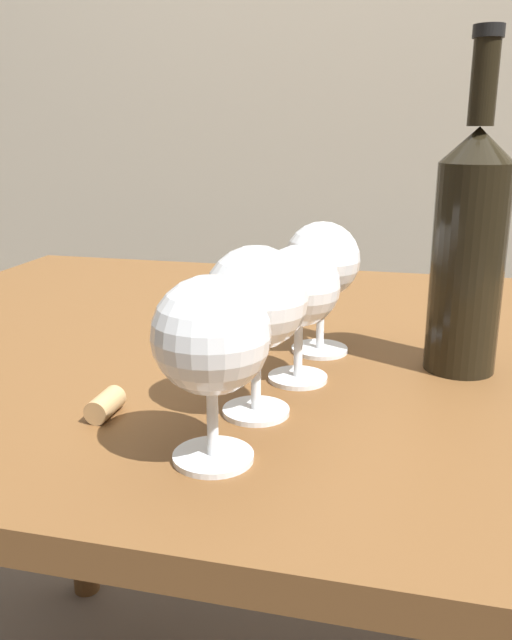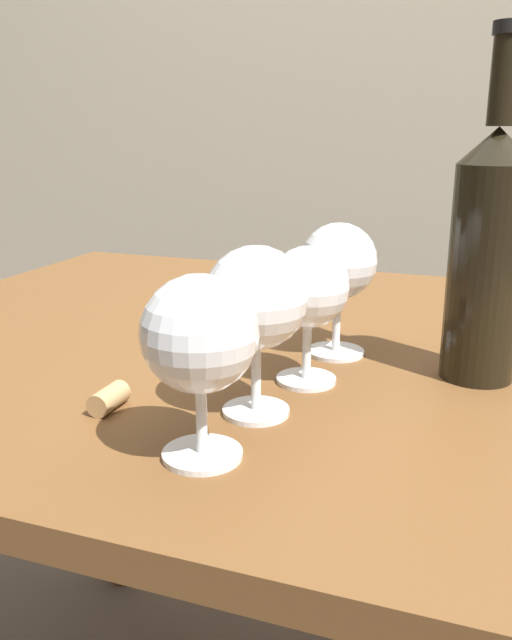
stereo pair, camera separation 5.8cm
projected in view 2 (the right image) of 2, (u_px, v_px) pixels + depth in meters
back_wall at (454, 5)px, 1.66m from camera, size 5.00×0.08×2.60m
dining_table at (349, 420)px, 0.81m from camera, size 1.28×0.87×0.75m
wine_glass_rose at (199, 338)px, 0.50m from camera, size 0.09×0.09×0.15m
wine_glass_pinot at (256, 301)px, 0.57m from camera, size 0.09×0.09×0.16m
wine_glass_merlot at (308, 289)px, 0.65m from camera, size 0.08×0.08×0.14m
wine_glass_port at (339, 265)px, 0.73m from camera, size 0.09×0.09×0.15m
wine_bottle at (487, 250)px, 0.66m from camera, size 0.07×0.07×0.35m
cork at (109, 399)px, 0.61m from camera, size 0.02×0.04×0.02m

